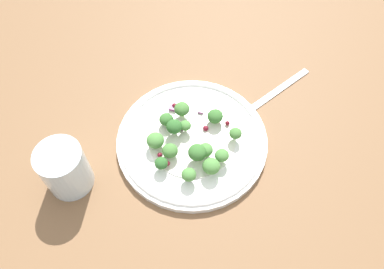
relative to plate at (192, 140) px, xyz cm
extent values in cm
cube|color=brown|center=(-0.66, -1.79, -1.86)|extent=(180.00, 180.00, 2.00)
cylinder|color=white|center=(0.00, 0.00, -0.26)|extent=(26.04, 26.04, 1.20)
torus|color=white|center=(0.00, 0.00, 0.34)|extent=(24.95, 24.95, 1.00)
cylinder|color=white|center=(0.00, 0.00, 0.44)|extent=(15.10, 15.10, 0.20)
cylinder|color=#9EC684|center=(-3.98, 6.13, 1.36)|extent=(0.80, 0.80, 0.80)
ellipsoid|color=#477A38|center=(-3.98, 6.13, 2.33)|extent=(2.15, 2.15, 1.61)
cylinder|color=#8EB77A|center=(1.43, 3.61, 1.16)|extent=(0.92, 0.92, 0.92)
ellipsoid|color=#4C843D|center=(1.43, 3.61, 2.27)|extent=(2.46, 2.46, 1.84)
cylinder|color=#ADD18E|center=(2.90, 2.94, 1.55)|extent=(1.12, 1.12, 1.12)
ellipsoid|color=#386B2D|center=(2.90, 2.94, 2.90)|extent=(2.99, 2.99, 2.24)
cylinder|color=#ADD18E|center=(3.50, 6.02, 1.04)|extent=(1.07, 1.07, 1.07)
ellipsoid|color=#4C843D|center=(3.50, 6.02, 2.33)|extent=(2.86, 2.86, 2.15)
cylinder|color=#8EB77A|center=(6.69, 3.84, 1.19)|extent=(0.88, 0.88, 0.88)
ellipsoid|color=#4C843D|center=(6.69, 3.84, 2.25)|extent=(2.35, 2.35, 1.77)
cylinder|color=#ADD18E|center=(0.01, -5.32, 0.96)|extent=(0.91, 0.91, 0.91)
ellipsoid|color=#386B2D|center=(0.01, -5.32, 2.05)|extent=(2.43, 2.43, 1.82)
cylinder|color=#ADD18E|center=(4.55, -4.31, 0.92)|extent=(1.11, 1.11, 1.11)
ellipsoid|color=#4C843D|center=(4.55, -4.31, 2.24)|extent=(2.95, 2.95, 2.21)
cylinder|color=#ADD18E|center=(-5.16, 1.39, 0.92)|extent=(1.04, 1.04, 1.04)
ellipsoid|color=#386B2D|center=(-5.16, 1.39, 2.16)|extent=(2.77, 2.77, 2.08)
cylinder|color=#ADD18E|center=(7.40, -1.05, 1.13)|extent=(0.82, 0.82, 0.82)
ellipsoid|color=#2D6028|center=(7.40, -1.05, 2.11)|extent=(2.18, 2.18, 1.63)
cylinder|color=#8EB77A|center=(0.92, 6.43, 1.39)|extent=(0.87, 0.87, 0.87)
ellipsoid|color=#4C843D|center=(0.92, 6.43, 2.44)|extent=(2.33, 2.33, 1.74)
cylinder|color=#ADD18E|center=(-0.73, -1.45, 1.39)|extent=(0.74, 0.74, 0.74)
ellipsoid|color=#4C843D|center=(-0.73, -1.45, 2.29)|extent=(1.98, 1.98, 1.49)
cylinder|color=#9EC684|center=(4.72, -1.19, 0.92)|extent=(0.99, 0.99, 0.99)
ellipsoid|color=#477A38|center=(4.72, -1.19, 2.11)|extent=(2.63, 2.63, 1.98)
cylinder|color=#8EB77A|center=(0.81, -3.06, 1.53)|extent=(1.00, 1.00, 1.00)
ellipsoid|color=#2D6028|center=(0.81, -3.06, 2.73)|extent=(2.68, 2.68, 2.01)
cylinder|color=#ADD18E|center=(-2.96, -4.06, 1.50)|extent=(1.01, 1.01, 1.01)
ellipsoid|color=#477A38|center=(-2.96, -4.06, 2.71)|extent=(2.70, 2.70, 2.02)
sphere|color=maroon|center=(5.90, -2.52, 1.11)|extent=(0.81, 0.81, 0.81)
sphere|color=maroon|center=(-5.81, 3.58, 1.00)|extent=(0.84, 0.84, 0.84)
sphere|color=maroon|center=(-2.87, 0.93, 0.84)|extent=(0.98, 0.98, 0.98)
sphere|color=maroon|center=(4.18, -5.70, 0.87)|extent=(0.93, 0.93, 0.93)
sphere|color=maroon|center=(6.57, -0.45, 1.33)|extent=(0.82, 0.82, 0.82)
sphere|color=maroon|center=(-5.56, 1.63, 1.18)|extent=(0.94, 0.94, 0.94)
sphere|color=maroon|center=(-3.70, -6.24, 1.22)|extent=(0.85, 0.85, 0.85)
cube|color=#843D75|center=(-0.25, -2.85, 0.90)|extent=(1.22, 1.29, 0.34)
cube|color=#A35B93|center=(4.09, -4.99, 0.90)|extent=(1.28, 1.28, 0.43)
cube|color=#934C84|center=(-5.69, -1.92, 0.83)|extent=(1.51, 1.29, 0.44)
cube|color=#843D75|center=(6.16, 3.51, 0.59)|extent=(1.58, 1.70, 0.38)
cube|color=#843D75|center=(-3.26, -6.33, 0.89)|extent=(1.53, 1.61, 0.58)
cube|color=silver|center=(-19.08, 7.48, -0.61)|extent=(14.65, 5.71, 0.50)
cube|color=silver|center=(-10.22, 4.65, -0.61)|extent=(4.16, 3.38, 0.50)
cylinder|color=silver|center=(17.04, -12.41, 3.58)|extent=(7.30, 7.30, 8.88)
camera|label=1|loc=(28.61, 18.96, 57.48)|focal=36.21mm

